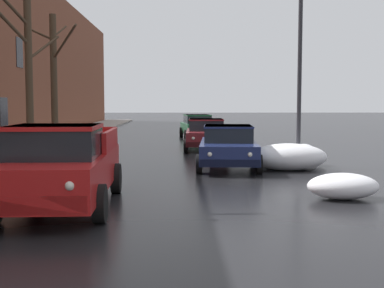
% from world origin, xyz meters
% --- Properties ---
extents(snow_bank_along_left_kerb, '(1.63, 1.08, 0.59)m').
position_xyz_m(snow_bank_along_left_kerb, '(4.43, 10.14, 0.29)').
color(snow_bank_along_left_kerb, white).
rests_on(snow_bank_along_left_kerb, ground).
extents(snow_bank_mid_block_left, '(2.68, 0.91, 0.54)m').
position_xyz_m(snow_bank_mid_block_left, '(-4.51, 15.47, 0.27)').
color(snow_bank_mid_block_left, white).
rests_on(snow_bank_mid_block_left, ground).
extents(snow_bank_near_corner_right, '(2.49, 1.37, 0.87)m').
position_xyz_m(snow_bank_near_corner_right, '(4.28, 15.02, 0.42)').
color(snow_bank_near_corner_right, white).
rests_on(snow_bank_near_corner_right, ground).
extents(snow_bank_far_right_pile, '(2.80, 1.12, 0.76)m').
position_xyz_m(snow_bank_far_right_pile, '(4.52, 16.16, 0.32)').
color(snow_bank_far_right_pile, white).
rests_on(snow_bank_far_right_pile, ground).
extents(bare_tree_mid_block, '(1.66, 3.23, 7.02)m').
position_xyz_m(bare_tree_mid_block, '(-5.04, 18.40, 3.71)').
color(bare_tree_mid_block, '#423323').
rests_on(bare_tree_mid_block, ground).
extents(bare_tree_far_down_block, '(2.83, 3.11, 6.15)m').
position_xyz_m(bare_tree_far_down_block, '(-5.01, 22.32, 3.25)').
color(bare_tree_far_down_block, '#423323').
rests_on(bare_tree_far_down_block, ground).
extents(pickup_truck_red_approaching_near_lane, '(2.25, 5.26, 1.76)m').
position_xyz_m(pickup_truck_red_approaching_near_lane, '(-1.76, 9.35, 0.88)').
color(pickup_truck_red_approaching_near_lane, red).
rests_on(pickup_truck_red_approaching_near_lane, ground).
extents(sedan_darkblue_parked_kerbside_close, '(2.24, 4.32, 1.42)m').
position_xyz_m(sedan_darkblue_parked_kerbside_close, '(2.31, 15.62, 0.75)').
color(sedan_darkblue_parked_kerbside_close, navy).
rests_on(sedan_darkblue_parked_kerbside_close, ground).
extents(sedan_maroon_parked_kerbside_mid, '(2.09, 4.18, 1.42)m').
position_xyz_m(sedan_maroon_parked_kerbside_mid, '(1.91, 22.05, 0.75)').
color(sedan_maroon_parked_kerbside_mid, maroon).
rests_on(sedan_maroon_parked_kerbside_mid, ground).
extents(sedan_green_parked_far_down_block, '(2.19, 4.49, 1.42)m').
position_xyz_m(sedan_green_parked_far_down_block, '(1.78, 29.48, 0.75)').
color(sedan_green_parked_far_down_block, '#1E5633').
rests_on(sedan_green_parked_far_down_block, ground).
extents(street_lamp_post, '(0.44, 0.24, 5.85)m').
position_xyz_m(street_lamp_post, '(4.68, 15.72, 3.28)').
color(street_lamp_post, '#28282D').
rests_on(street_lamp_post, ground).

